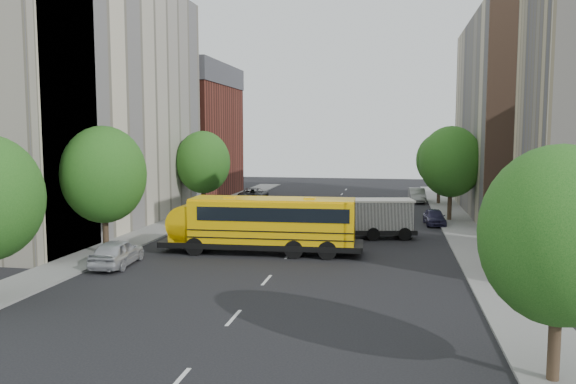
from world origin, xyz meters
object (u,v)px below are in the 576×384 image
(street_tree_4, at_px, (451,162))
(parked_car_1, at_px, (204,215))
(parked_car_5, at_px, (417,195))
(parked_car_4, at_px, (434,217))
(street_tree_1, at_px, (104,175))
(safari_truck, at_px, (369,218))
(parked_car_0, at_px, (117,252))
(street_tree_5, at_px, (439,160))
(parked_car_2, at_px, (254,195))
(street_tree_2, at_px, (203,162))
(school_bus, at_px, (260,222))
(street_tree_3, at_px, (560,236))

(street_tree_4, distance_m, parked_car_1, 21.29)
(parked_car_5, bearing_deg, parked_car_4, -90.17)
(street_tree_1, bearing_deg, parked_car_5, 57.60)
(safari_truck, distance_m, parked_car_1, 14.29)
(street_tree_4, relative_size, parked_car_0, 1.79)
(safari_truck, distance_m, parked_car_0, 17.64)
(parked_car_1, bearing_deg, street_tree_5, -140.73)
(street_tree_4, bearing_deg, safari_truck, -124.53)
(street_tree_5, xyz_separation_m, parked_car_1, (-20.12, -17.41, -3.98))
(street_tree_1, bearing_deg, parked_car_2, 85.53)
(street_tree_4, bearing_deg, parked_car_4, -120.46)
(street_tree_4, xyz_separation_m, parked_car_4, (-1.40, -2.38, -4.42))
(parked_car_2, bearing_deg, street_tree_1, 82.47)
(street_tree_2, distance_m, parked_car_0, 21.02)
(parked_car_0, distance_m, parked_car_4, 25.95)
(parked_car_2, bearing_deg, street_tree_5, -177.70)
(street_tree_2, height_order, safari_truck, street_tree_2)
(street_tree_1, height_order, street_tree_4, street_tree_4)
(street_tree_2, bearing_deg, parked_car_0, -84.31)
(street_tree_4, bearing_deg, parked_car_0, -134.19)
(parked_car_0, xyz_separation_m, parked_car_4, (18.55, 18.15, -0.11))
(street_tree_2, xyz_separation_m, safari_truck, (15.62, -9.28, -3.35))
(safari_truck, distance_m, parked_car_5, 22.88)
(safari_truck, bearing_deg, parked_car_4, 43.19)
(parked_car_1, bearing_deg, parked_car_5, -135.52)
(parked_car_2, bearing_deg, street_tree_4, 149.81)
(street_tree_4, distance_m, school_bus, 20.54)
(street_tree_4, bearing_deg, school_bus, -129.34)
(parked_car_2, xyz_separation_m, parked_car_5, (17.60, 3.06, -0.03))
(street_tree_1, distance_m, street_tree_5, 37.20)
(parked_car_1, distance_m, parked_car_5, 25.84)
(street_tree_5, height_order, parked_car_2, street_tree_5)
(street_tree_2, height_order, street_tree_5, street_tree_2)
(street_tree_2, distance_m, parked_car_4, 21.15)
(street_tree_2, relative_size, street_tree_4, 0.95)
(street_tree_5, bearing_deg, safari_truck, -106.70)
(street_tree_4, distance_m, parked_car_4, 5.21)
(street_tree_5, distance_m, parked_car_2, 20.27)
(street_tree_2, height_order, parked_car_4, street_tree_2)
(school_bus, relative_size, safari_truck, 1.85)
(school_bus, bearing_deg, street_tree_5, 62.69)
(street_tree_5, bearing_deg, street_tree_3, -90.00)
(street_tree_1, distance_m, safari_truck, 18.22)
(street_tree_5, distance_m, parked_car_0, 38.36)
(parked_car_2, bearing_deg, parked_car_5, -173.20)
(street_tree_3, height_order, parked_car_2, street_tree_3)
(street_tree_2, distance_m, street_tree_5, 25.06)
(street_tree_1, bearing_deg, parked_car_0, -51.02)
(street_tree_3, xyz_separation_m, parked_car_5, (-2.20, 45.20, -3.69))
(street_tree_5, xyz_separation_m, parked_car_2, (-19.80, -1.86, -3.90))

